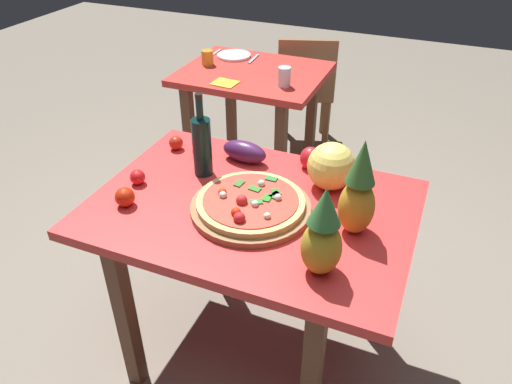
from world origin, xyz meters
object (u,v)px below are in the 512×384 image
object	(u,v)px
tomato_by_bottle	(200,151)
tomato_beside_pepper	(176,143)
pizza_board	(251,208)
knife_utensil	(254,59)
display_table	(252,226)
melon	(331,166)
dinner_plate	(234,55)
dining_chair	(305,86)
tomato_at_corner	(138,177)
eggplant	(244,152)
tomato_near_board	(125,197)
pineapple_right	(358,193)
napkin_folded	(225,83)
pizza	(250,202)
wine_bottle	(202,145)
pineapple_left	(322,236)
fork_utensil	(215,53)
bell_pepper	(310,158)
drinking_glass_water	(284,77)
drinking_glass_juice	(207,58)
background_table	(253,92)

from	to	relation	value
tomato_by_bottle	tomato_beside_pepper	size ratio (longest dim) A/B	1.11
pizza_board	knife_utensil	distance (m)	1.65
display_table	melon	xyz separation A→B (m)	(0.23, 0.23, 0.19)
pizza_board	dinner_plate	size ratio (longest dim) A/B	2.01
dining_chair	tomato_at_corner	xyz separation A→B (m)	(-0.09, -1.92, 0.32)
pizza_board	eggplant	bearing A→B (deg)	117.41
tomato_near_board	tomato_beside_pepper	distance (m)	0.45
pineapple_right	tomato_beside_pepper	bearing A→B (deg)	162.68
display_table	dinner_plate	xyz separation A→B (m)	(-0.76, 1.49, 0.11)
napkin_folded	pizza_board	bearing A→B (deg)	-59.94
tomato_near_board	tomato_beside_pepper	xyz separation A→B (m)	(-0.05, 0.45, -0.01)
tomato_near_board	pizza	bearing A→B (deg)	18.30
wine_bottle	tomato_by_bottle	bearing A→B (deg)	123.96
eggplant	dinner_plate	bearing A→B (deg)	116.74
pineapple_left	fork_utensil	size ratio (longest dim) A/B	1.72
tomato_by_bottle	tomato_near_board	distance (m)	0.42
melon	tomato_by_bottle	bearing A→B (deg)	-179.94
eggplant	tomato_near_board	size ratio (longest dim) A/B	2.72
pineapple_right	melon	xyz separation A→B (m)	(-0.15, 0.24, -0.06)
bell_pepper	display_table	bearing A→B (deg)	-109.11
dining_chair	knife_utensil	bearing A→B (deg)	39.63
melon	napkin_folded	xyz separation A→B (m)	(-0.85, 0.81, -0.09)
tomato_beside_pepper	knife_utensil	bearing A→B (deg)	96.77
pineapple_left	napkin_folded	bearing A→B (deg)	126.33
tomato_beside_pepper	drinking_glass_water	bearing A→B (deg)	77.89
pizza	drinking_glass_water	bearing A→B (deg)	104.14
eggplant	fork_utensil	world-z (taller)	eggplant
display_table	pineapple_left	bearing A→B (deg)	-36.37
drinking_glass_juice	display_table	bearing A→B (deg)	-56.52
tomato_beside_pepper	knife_utensil	xyz separation A→B (m)	(-0.15, 1.23, -0.03)
wine_bottle	tomato_by_bottle	world-z (taller)	wine_bottle
napkin_folded	pineapple_right	bearing A→B (deg)	-46.43
dining_chair	pineapple_right	bearing A→B (deg)	93.41
pineapple_right	melon	world-z (taller)	pineapple_right
eggplant	drinking_glass_water	size ratio (longest dim) A/B	1.82
background_table	knife_utensil	size ratio (longest dim) A/B	4.80
knife_utensil	display_table	bearing A→B (deg)	-70.83
tomato_near_board	dinner_plate	xyz separation A→B (m)	(-0.33, 1.67, -0.03)
knife_utensil	tomato_near_board	bearing A→B (deg)	-86.99
tomato_at_corner	knife_utensil	world-z (taller)	tomato_at_corner
pizza	pineapple_right	bearing A→B (deg)	4.91
dining_chair	pizza_board	world-z (taller)	dining_chair
background_table	dinner_plate	bearing A→B (deg)	138.36
bell_pepper	fork_utensil	world-z (taller)	bell_pepper
melon	tomato_near_board	bearing A→B (deg)	-148.05
melon	fork_utensil	bearing A→B (deg)	132.06
pizza	dinner_plate	xyz separation A→B (m)	(-0.77, 1.53, -0.03)
wine_bottle	pineapple_right	xyz separation A→B (m)	(0.65, -0.14, 0.03)
tomato_by_bottle	knife_utensil	distance (m)	1.29
pizza_board	pineapple_left	world-z (taller)	pineapple_left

